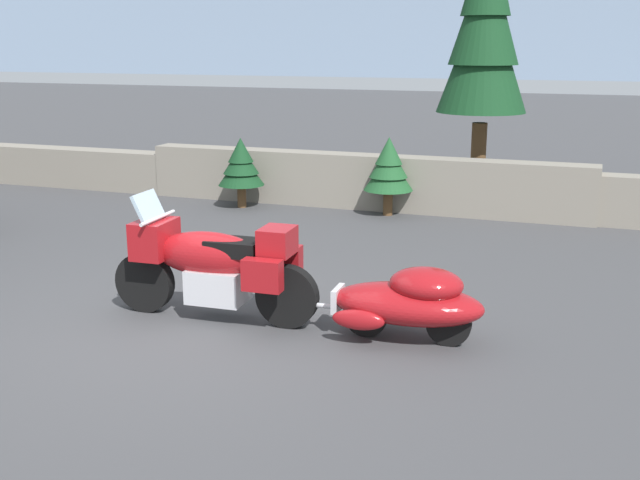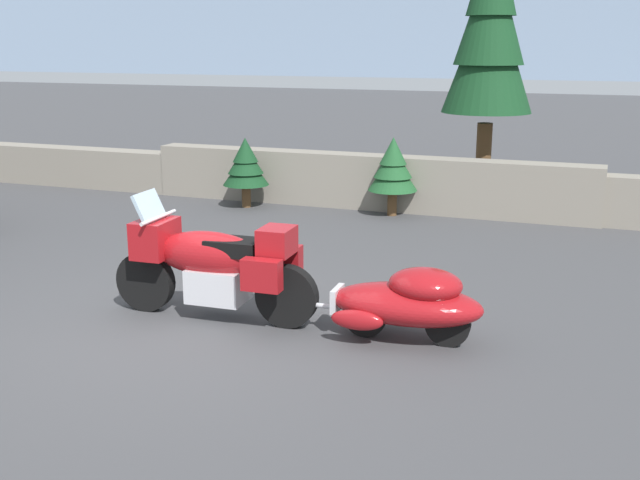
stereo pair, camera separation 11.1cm
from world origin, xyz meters
TOP-DOWN VIEW (x-y plane):
  - ground_plane at (0.00, 0.00)m, footprint 80.00×80.00m
  - stone_guard_wall at (-0.22, 6.46)m, footprint 24.00×0.54m
  - touring_motorcycle at (0.17, 0.43)m, footprint 2.31×0.79m
  - car_shaped_trailer at (2.26, 0.51)m, footprint 2.21×0.80m
  - pine_tree_tall at (1.87, 7.66)m, footprint 1.60×1.60m
  - pine_sapling_near at (-2.00, 5.75)m, footprint 0.82×0.82m
  - pine_sapling_farther at (0.62, 6.00)m, footprint 0.84×0.84m

SIDE VIEW (x-z plane):
  - ground_plane at x=0.00m, z-range 0.00..0.00m
  - car_shaped_trailer at x=2.26m, z-range 0.03..0.79m
  - stone_guard_wall at x=-0.22m, z-range -0.05..0.90m
  - touring_motorcycle at x=0.17m, z-range -0.04..1.29m
  - pine_sapling_near at x=-2.00m, z-range 0.15..1.40m
  - pine_sapling_farther at x=0.62m, z-range 0.17..1.50m
  - pine_tree_tall at x=1.87m, z-range 0.63..5.67m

